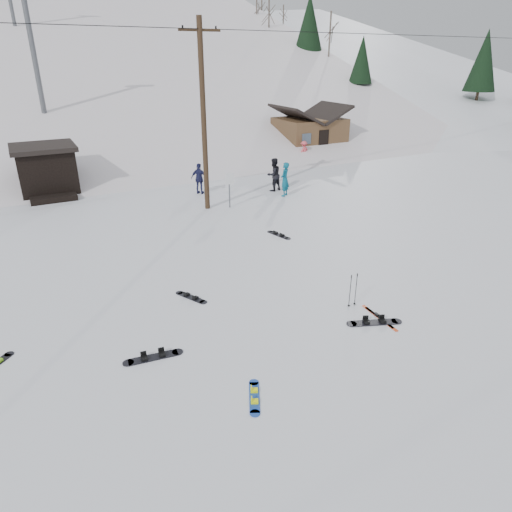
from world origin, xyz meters
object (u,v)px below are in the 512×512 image
cabin (309,134)px  hero_skis (379,317)px  utility_pole (203,116)px  hero_snowboard (254,397)px

cabin → hero_skis: 25.83m
utility_pole → cabin: 16.71m
hero_skis → utility_pole: bearing=95.9°
hero_snowboard → hero_skis: bearing=-48.7°
utility_pole → hero_snowboard: 15.37m
utility_pole → cabin: size_ratio=1.67×
cabin → hero_snowboard: size_ratio=4.55×
utility_pole → cabin: bearing=37.6°
utility_pole → hero_snowboard: utility_pole is taller
utility_pole → hero_skis: size_ratio=5.45×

